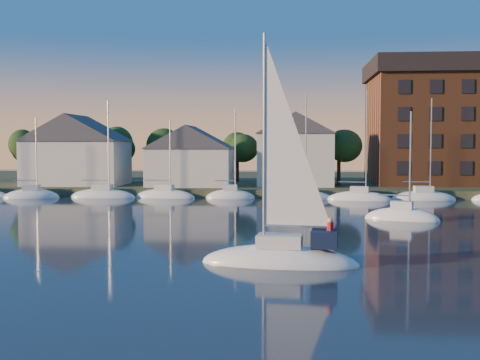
# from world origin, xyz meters

# --- Properties ---
(ground) EXTENTS (260.00, 260.00, 0.00)m
(ground) POSITION_xyz_m (0.00, 0.00, 0.00)
(ground) COLOR black
(ground) RESTS_ON ground
(shoreline_land) EXTENTS (160.00, 50.00, 2.00)m
(shoreline_land) POSITION_xyz_m (0.00, 75.00, 0.00)
(shoreline_land) COLOR #363E24
(shoreline_land) RESTS_ON ground
(wooden_dock) EXTENTS (120.00, 3.00, 1.00)m
(wooden_dock) POSITION_xyz_m (0.00, 52.00, 0.00)
(wooden_dock) COLOR brown
(wooden_dock) RESTS_ON ground
(clubhouse_west) EXTENTS (13.65, 9.45, 9.64)m
(clubhouse_west) POSITION_xyz_m (-22.00, 58.00, 5.93)
(clubhouse_west) COLOR white
(clubhouse_west) RESTS_ON shoreline_land
(clubhouse_centre) EXTENTS (11.55, 8.40, 8.08)m
(clubhouse_centre) POSITION_xyz_m (-6.00, 57.00, 5.13)
(clubhouse_centre) COLOR white
(clubhouse_centre) RESTS_ON shoreline_land
(clubhouse_east) EXTENTS (10.50, 8.40, 9.80)m
(clubhouse_east) POSITION_xyz_m (8.00, 59.00, 6.00)
(clubhouse_east) COLOR white
(clubhouse_east) RESTS_ON shoreline_land
(condo_block) EXTENTS (31.00, 17.00, 17.40)m
(condo_block) POSITION_xyz_m (34.00, 64.95, 9.79)
(condo_block) COLOR brown
(condo_block) RESTS_ON shoreline_land
(tree_line) EXTENTS (93.40, 5.40, 8.90)m
(tree_line) POSITION_xyz_m (2.00, 63.00, 7.18)
(tree_line) COLOR #3B2B1B
(tree_line) RESTS_ON shoreline_land
(moored_fleet) EXTENTS (87.50, 2.40, 12.05)m
(moored_fleet) POSITION_xyz_m (0.00, 49.00, 0.10)
(moored_fleet) COLOR white
(moored_fleet) RESTS_ON ground
(hero_sailboat) EXTENTS (8.94, 3.70, 13.65)m
(hero_sailboat) POSITION_xyz_m (6.86, 9.86, 0.58)
(hero_sailboat) COLOR white
(hero_sailboat) RESTS_ON ground
(drifting_sailboat_right) EXTENTS (6.82, 4.20, 10.49)m
(drifting_sailboat_right) POSITION_xyz_m (16.99, 30.16, 0.10)
(drifting_sailboat_right) COLOR white
(drifting_sailboat_right) RESTS_ON ground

